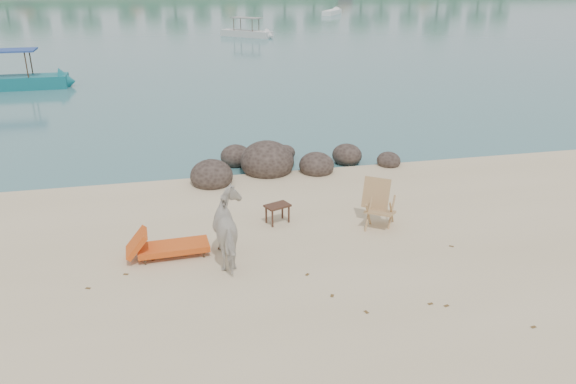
# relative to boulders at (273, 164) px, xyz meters

# --- Properties ---
(water) EXTENTS (400.00, 400.00, 0.00)m
(water) POSITION_rel_boulders_xyz_m (-0.94, 83.82, -0.22)
(water) COLOR #346668
(water) RESTS_ON ground
(boulders) EXTENTS (6.35, 2.91, 1.19)m
(boulders) POSITION_rel_boulders_xyz_m (0.00, 0.00, 0.00)
(boulders) COLOR black
(boulders) RESTS_ON ground
(cow) EXTENTS (0.85, 1.68, 1.38)m
(cow) POSITION_rel_boulders_xyz_m (-1.85, -5.19, 0.47)
(cow) COLOR beige
(cow) RESTS_ON ground
(side_table) EXTENTS (0.66, 0.55, 0.45)m
(side_table) POSITION_rel_boulders_xyz_m (-0.61, -3.66, 0.01)
(side_table) COLOR #392216
(side_table) RESTS_ON ground
(lounge_chair) EXTENTS (1.85, 0.73, 0.55)m
(lounge_chair) POSITION_rel_boulders_xyz_m (-3.04, -4.77, 0.05)
(lounge_chair) COLOR orange
(lounge_chair) RESTS_ON ground
(deck_chair) EXTENTS (0.99, 1.00, 1.06)m
(deck_chair) POSITION_rel_boulders_xyz_m (1.66, -4.36, 0.31)
(deck_chair) COLOR tan
(deck_chair) RESTS_ON ground
(boat_near) EXTENTS (6.45, 1.59, 3.12)m
(boat_near) POSITION_rel_boulders_xyz_m (-10.62, 14.97, 1.34)
(boat_near) COLOR #10636B
(boat_near) RESTS_ON water
(boat_mid) EXTENTS (4.81, 4.61, 2.66)m
(boat_mid) POSITION_rel_boulders_xyz_m (4.49, 35.26, 1.11)
(boat_mid) COLOR beige
(boat_mid) RESTS_ON water
(boat_far) EXTENTS (4.15, 5.48, 0.66)m
(boat_far) POSITION_rel_boulders_xyz_m (19.16, 58.17, 0.11)
(boat_far) COLOR silver
(boat_far) RESTS_ON water
(dead_leaves) EXTENTS (7.60, 4.94, 0.00)m
(dead_leaves) POSITION_rel_boulders_xyz_m (-0.42, -6.91, -0.22)
(dead_leaves) COLOR brown
(dead_leaves) RESTS_ON ground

